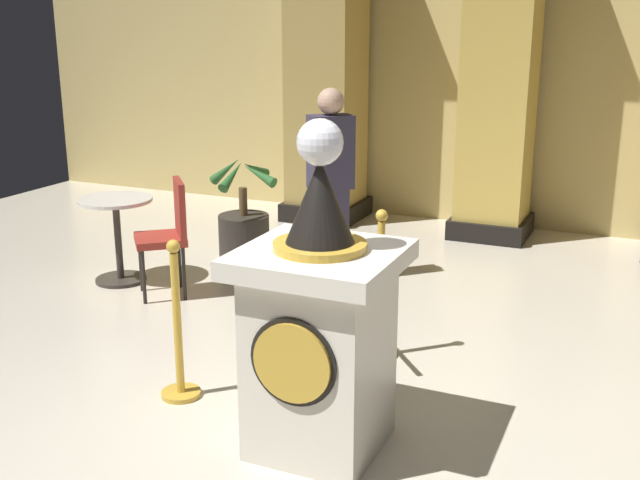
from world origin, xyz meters
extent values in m
plane|color=beige|center=(0.00, 0.00, 0.00)|extent=(12.15, 12.15, 0.00)
cube|color=tan|center=(0.00, 5.16, 1.86)|extent=(12.15, 0.16, 3.71)
cube|color=silver|center=(0.05, 0.07, 0.50)|extent=(0.63, 0.63, 0.99)
cube|color=silver|center=(0.05, 0.07, 1.04)|extent=(0.79, 0.79, 0.10)
cylinder|color=gold|center=(0.05, -0.26, 0.62)|extent=(0.41, 0.03, 0.41)
cylinder|color=black|center=(0.05, -0.25, 0.62)|extent=(0.46, 0.01, 0.46)
cylinder|color=gold|center=(0.05, 0.07, 1.11)|extent=(0.47, 0.47, 0.04)
cone|color=black|center=(0.05, 0.07, 1.35)|extent=(0.35, 0.35, 0.42)
cylinder|color=gold|center=(0.05, 0.07, 1.55)|extent=(0.03, 0.03, 0.06)
sphere|color=silver|center=(0.05, 0.07, 1.63)|extent=(0.23, 0.23, 0.23)
cylinder|color=gold|center=(-0.05, 1.28, 0.01)|extent=(0.24, 0.24, 0.03)
cylinder|color=gold|center=(-0.05, 1.28, 0.47)|extent=(0.05, 0.05, 0.94)
sphere|color=gold|center=(-0.05, 1.28, 0.98)|extent=(0.08, 0.08, 0.08)
cylinder|color=gold|center=(-0.94, 0.24, 0.01)|extent=(0.24, 0.24, 0.03)
cylinder|color=gold|center=(-0.94, 0.24, 0.45)|extent=(0.05, 0.05, 0.91)
sphere|color=gold|center=(-0.94, 0.24, 0.95)|extent=(0.08, 0.08, 0.08)
cylinder|color=#141947|center=(-0.27, 1.02, 0.79)|extent=(0.55, 0.48, 0.21)
cylinder|color=#141947|center=(-0.72, 0.50, 0.79)|extent=(0.55, 0.48, 0.21)
sphere|color=#141947|center=(-0.50, 0.76, 0.70)|extent=(0.04, 0.04, 0.04)
cube|color=black|center=(-1.90, 4.64, 0.10)|extent=(0.83, 0.83, 0.20)
cube|color=tan|center=(-1.90, 4.64, 1.78)|extent=(0.72, 0.72, 3.57)
cube|color=black|center=(0.00, 4.64, 0.10)|extent=(0.78, 0.78, 0.20)
cube|color=gold|center=(0.00, 4.64, 1.78)|extent=(0.68, 0.68, 3.57)
cylinder|color=#2D2823|center=(-2.04, 2.96, 0.20)|extent=(0.49, 0.49, 0.39)
cylinder|color=brown|center=(-2.04, 2.96, 0.53)|extent=(0.08, 0.08, 0.27)
cone|color=#2D662D|center=(-1.84, 2.93, 0.82)|extent=(0.41, 0.18, 0.23)
cone|color=#2D662D|center=(-2.00, 3.15, 0.82)|extent=(0.15, 0.39, 0.26)
cone|color=#2D662D|center=(-2.23, 2.98, 0.82)|extent=(0.38, 0.14, 0.32)
cone|color=#2D662D|center=(-2.03, 2.77, 0.82)|extent=(0.10, 0.39, 0.27)
cube|color=#383347|center=(-0.97, 2.60, 0.41)|extent=(0.33, 0.32, 0.82)
cube|color=#383347|center=(-0.97, 2.60, 1.13)|extent=(0.41, 0.41, 0.62)
sphere|color=tan|center=(-0.97, 2.60, 1.55)|extent=(0.22, 0.22, 0.22)
cylinder|color=#332D28|center=(-2.63, 1.83, 0.01)|extent=(0.44, 0.44, 0.03)
cylinder|color=#332D28|center=(-2.63, 1.83, 0.36)|extent=(0.06, 0.06, 0.73)
cylinder|color=silver|center=(-2.63, 1.83, 0.73)|extent=(0.62, 0.62, 0.03)
cylinder|color=black|center=(-2.31, 1.70, 0.23)|extent=(0.03, 0.03, 0.45)
cylinder|color=black|center=(-2.10, 1.46, 0.23)|extent=(0.03, 0.03, 0.45)
cylinder|color=black|center=(-2.07, 1.91, 0.23)|extent=(0.03, 0.03, 0.45)
cylinder|color=black|center=(-1.86, 1.66, 0.23)|extent=(0.03, 0.03, 0.45)
cube|color=maroon|center=(-2.08, 1.68, 0.48)|extent=(0.56, 0.56, 0.06)
cube|color=maroon|center=(-1.95, 1.79, 0.73)|extent=(0.30, 0.34, 0.45)
camera|label=1|loc=(1.55, -3.30, 2.20)|focal=43.36mm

